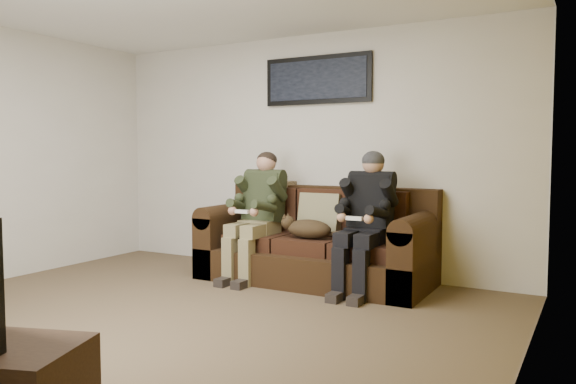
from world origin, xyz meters
The scene contains 11 objects.
floor centered at (0.00, 0.00, 0.00)m, with size 5.00×5.00×0.00m, color brown.
wall_back centered at (0.00, 2.25, 1.30)m, with size 5.00×5.00×0.00m, color beige.
wall_right centered at (2.50, 0.00, 1.30)m, with size 4.50×4.50×0.00m, color beige.
accent_wall_right centered at (2.49, 0.00, 1.30)m, with size 4.50×4.50×0.00m, color #A88610.
sofa centered at (0.37, 1.83, 0.36)m, with size 2.33×1.01×0.95m.
throw_pillow centered at (0.37, 1.88, 0.68)m, with size 0.44×0.13×0.42m, color #857D57.
throw_blanket centered at (-0.33, 2.13, 0.95)m, with size 0.48×0.23×0.08m, color tan.
person_left centered at (-0.23, 1.64, 0.75)m, with size 0.51×0.87×1.32m.
person_right centered at (0.98, 1.64, 0.75)m, with size 0.51×0.86×1.33m.
cat centered at (0.38, 1.58, 0.57)m, with size 0.66×0.26×0.24m.
framed_poster centered at (0.17, 2.22, 2.10)m, with size 1.25×0.05×0.52m.
Camera 1 is at (2.88, -3.31, 1.31)m, focal length 35.00 mm.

